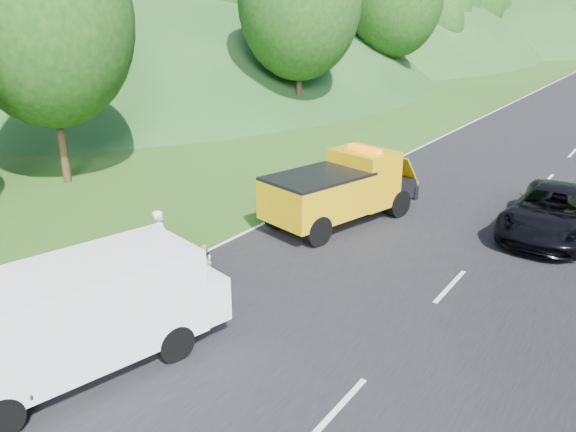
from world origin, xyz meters
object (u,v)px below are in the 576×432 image
Objects in this scene: tow_truck at (342,188)px; suitcase at (164,250)px; white_van at (74,315)px; passing_suv at (550,235)px; woman at (164,268)px; child at (205,281)px; worker at (17,416)px.

tow_truck is 6.37m from suitcase.
white_van is 14.87m from passing_suv.
tow_truck reaches higher than suitcase.
suitcase is (-0.41, 0.42, 0.31)m from woman.
tow_truck reaches higher than woman.
tow_truck is at bearing 64.65° from suitcase.
child is (1.50, 0.11, 0.00)m from woman.
tow_truck reaches higher than child.
woman is 0.66m from suitcase.
suitcase is 12.43m from passing_suv.
suitcase is at bearing 9.64° from woman.
passing_suv is at bearing 85.68° from child.
passing_suv is (6.23, 2.95, -1.23)m from tow_truck.
white_van is 2.01m from worker.
worker is (0.92, -5.98, 0.00)m from child.
woman is 12.44m from passing_suv.
white_van is 6.78× the size of child.
tow_truck is 0.89× the size of white_van.
suitcase reaches higher than child.
woman is 1.01× the size of worker.
woman is 0.31× the size of passing_suv.
woman reaches higher than worker.
child is 11.37m from passing_suv.
worker reaches higher than suitcase.
white_van is at bearing -114.33° from passing_suv.
child is at bearing -9.13° from suitcase.
suitcase is (-2.64, 4.77, -1.00)m from white_van.
passing_suv is (7.02, 8.95, 0.00)m from child.
child is 0.60× the size of worker.
passing_suv is at bearing 39.24° from tow_truck.
worker reaches higher than child.
suitcase is at bearing 132.18° from white_van.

